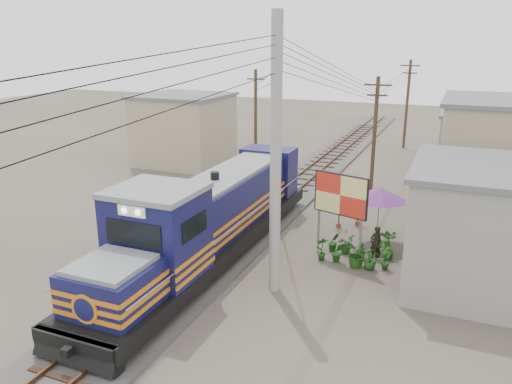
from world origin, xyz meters
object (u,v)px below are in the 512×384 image
at_px(locomotive, 209,220).
at_px(billboard, 341,197).
at_px(market_umbrella, 380,194).
at_px(vendor, 376,242).

distance_m(locomotive, billboard, 5.58).
bearing_deg(locomotive, market_umbrella, 36.50).
bearing_deg(market_umbrella, locomotive, -143.50).
relative_size(locomotive, billboard, 4.37).
xyz_separation_m(billboard, market_umbrella, (1.22, 2.50, -0.43)).
xyz_separation_m(locomotive, billboard, (5.05, 2.14, 1.02)).
distance_m(locomotive, vendor, 7.19).
bearing_deg(locomotive, billboard, 23.00).
xyz_separation_m(locomotive, vendor, (6.51, 2.86, -1.04)).
relative_size(locomotive, market_umbrella, 5.10).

